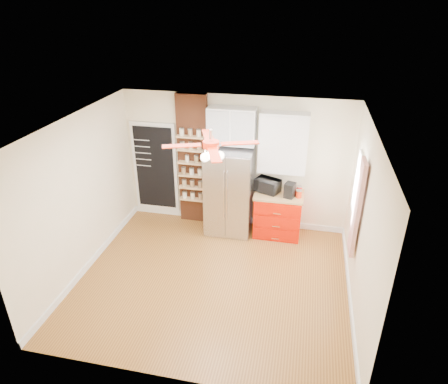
% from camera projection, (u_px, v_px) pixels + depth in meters
% --- Properties ---
extents(floor, '(4.50, 4.50, 0.00)m').
position_uv_depth(floor, '(213.00, 280.00, 6.79)').
color(floor, '#926025').
rests_on(floor, ground).
extents(ceiling, '(4.50, 4.50, 0.00)m').
position_uv_depth(ceiling, '(211.00, 126.00, 5.58)').
color(ceiling, white).
rests_on(ceiling, wall_back).
extents(wall_back, '(4.50, 0.02, 2.70)m').
position_uv_depth(wall_back, '(236.00, 162.00, 7.94)').
color(wall_back, '#F5E6C5').
rests_on(wall_back, floor).
extents(wall_front, '(4.50, 0.02, 2.70)m').
position_uv_depth(wall_front, '(170.00, 296.00, 4.44)').
color(wall_front, '#F5E6C5').
rests_on(wall_front, floor).
extents(wall_left, '(0.02, 4.00, 2.70)m').
position_uv_depth(wall_left, '(80.00, 197.00, 6.61)').
color(wall_left, '#F5E6C5').
rests_on(wall_left, floor).
extents(wall_right, '(0.02, 4.00, 2.70)m').
position_uv_depth(wall_right, '(363.00, 226.00, 5.77)').
color(wall_right, '#F5E6C5').
rests_on(wall_right, floor).
extents(chalkboard, '(0.95, 0.05, 1.95)m').
position_uv_depth(chalkboard, '(155.00, 168.00, 8.33)').
color(chalkboard, white).
rests_on(chalkboard, wall_back).
extents(brick_pillar, '(0.60, 0.16, 2.70)m').
position_uv_depth(brick_pillar, '(193.00, 161.00, 8.02)').
color(brick_pillar, brown).
rests_on(brick_pillar, floor).
extents(fridge, '(0.90, 0.70, 1.75)m').
position_uv_depth(fridge, '(229.00, 192.00, 7.83)').
color(fridge, silver).
rests_on(fridge, floor).
extents(upper_glass_cabinet, '(0.90, 0.35, 0.70)m').
position_uv_depth(upper_glass_cabinet, '(232.00, 126.00, 7.43)').
color(upper_glass_cabinet, white).
rests_on(upper_glass_cabinet, wall_back).
extents(red_cabinet, '(0.94, 0.64, 0.90)m').
position_uv_depth(red_cabinet, '(278.00, 214.00, 7.89)').
color(red_cabinet, red).
rests_on(red_cabinet, floor).
extents(upper_shelf_unit, '(0.90, 0.30, 1.15)m').
position_uv_depth(upper_shelf_unit, '(283.00, 143.00, 7.40)').
color(upper_shelf_unit, white).
rests_on(upper_shelf_unit, wall_back).
extents(window, '(0.04, 0.75, 1.05)m').
position_uv_depth(window, '(358.00, 187.00, 6.47)').
color(window, white).
rests_on(window, wall_right).
extents(curtain, '(0.06, 0.40, 1.55)m').
position_uv_depth(curtain, '(357.00, 208.00, 6.04)').
color(curtain, '#A92316').
rests_on(curtain, wall_right).
extents(ceiling_fan, '(1.40, 1.40, 0.44)m').
position_uv_depth(ceiling_fan, '(211.00, 145.00, 5.71)').
color(ceiling_fan, silver).
rests_on(ceiling_fan, ceiling).
extents(toaster_oven, '(0.55, 0.47, 0.26)m').
position_uv_depth(toaster_oven, '(267.00, 185.00, 7.73)').
color(toaster_oven, black).
rests_on(toaster_oven, red_cabinet).
extents(coffee_maker, '(0.23, 0.25, 0.29)m').
position_uv_depth(coffee_maker, '(290.00, 190.00, 7.51)').
color(coffee_maker, black).
rests_on(coffee_maker, red_cabinet).
extents(canister_left, '(0.12, 0.12, 0.14)m').
position_uv_depth(canister_left, '(299.00, 194.00, 7.52)').
color(canister_left, red).
rests_on(canister_left, red_cabinet).
extents(canister_right, '(0.11, 0.11, 0.15)m').
position_uv_depth(canister_right, '(299.00, 190.00, 7.65)').
color(canister_right, red).
rests_on(canister_right, red_cabinet).
extents(pantry_jar_oats, '(0.10, 0.10, 0.13)m').
position_uv_depth(pantry_jar_oats, '(187.00, 159.00, 7.88)').
color(pantry_jar_oats, beige).
rests_on(pantry_jar_oats, brick_pillar).
extents(pantry_jar_beans, '(0.12, 0.12, 0.14)m').
position_uv_depth(pantry_jar_beans, '(196.00, 159.00, 7.85)').
color(pantry_jar_beans, olive).
rests_on(pantry_jar_beans, brick_pillar).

